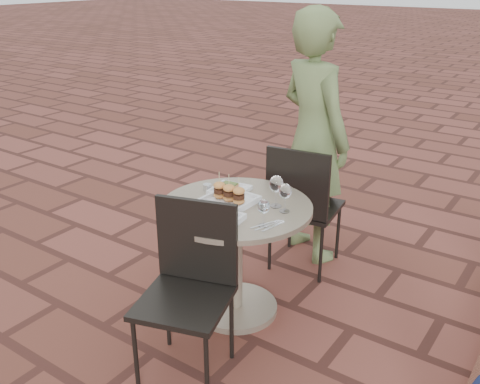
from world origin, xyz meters
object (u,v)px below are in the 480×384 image
Objects in this scene: plate_sliders at (229,197)px; plate_salmon at (230,189)px; cafe_table at (236,242)px; plate_tuna at (212,220)px; chair_far at (302,199)px; diner at (314,138)px; chair_near at (190,276)px.

plate_salmon is at bearing 124.69° from plate_sliders.
plate_tuna reaches higher than cafe_table.
diner is (-0.08, 0.29, 0.35)m from chair_far.
chair_far is 0.52× the size of diner.
diner reaches higher than chair_near.
chair_near is (0.00, -1.20, 0.00)m from chair_far.
cafe_table is at bearing 97.03° from plate_tuna.
cafe_table is 0.54m from chair_near.
cafe_table is 1.05m from diner.
chair_far reaches higher than plate_salmon.
chair_near reaches higher than plate_sliders.
diner is (0.00, 0.96, 0.41)m from cafe_table.
plate_tuna is at bearing -66.38° from plate_salmon.
diner is at bearing 89.93° from cafe_table.
plate_salmon is at bearing 135.82° from cafe_table.
chair_far is at bearing 66.31° from plate_salmon.
cafe_table is 2.98× the size of plate_tuna.
diner is at bearing 79.68° from plate_salmon.
plate_tuna is at bearing 79.40° from chair_far.
diner is 5.94× the size of plate_tuna.
chair_near is 3.23× the size of plate_sliders.
plate_salmon is at bearing 104.10° from diner.
plate_tuna is at bearing -72.94° from plate_sliders.
chair_far is at bearing 78.65° from plate_sliders.
plate_sliders is at bearing 176.29° from cafe_table.
plate_tuna is at bearing 115.91° from diner.
plate_salmon is (-0.23, -0.52, 0.20)m from chair_far.
chair_far is 3.23× the size of plate_sliders.
chair_near is (0.09, -0.53, 0.07)m from cafe_table.
plate_tuna is (-0.05, 0.26, 0.20)m from chair_near.
cafe_table is 3.78× the size of plate_salmon.
plate_sliders is at bearing -55.31° from plate_salmon.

